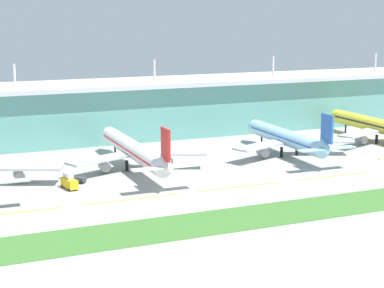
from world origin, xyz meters
TOP-DOWN VIEW (x-y plane):
  - ground_plane at (0.00, 0.00)m, footprint 600.00×600.00m
  - terminal_building at (-0.00, 95.06)m, footprint 288.00×34.00m
  - airliner_near_middle at (-25.14, 39.94)m, footprint 48.80×70.05m
  - airliner_far_middle at (33.16, 38.52)m, footprint 48.79×59.93m
  - airliner_farthest at (80.94, 45.10)m, footprint 48.80×68.30m
  - taxiway_stripe_west at (-71.00, 6.03)m, footprint 28.00×0.70m
  - taxiway_stripe_mid_west at (-37.00, 6.03)m, footprint 28.00×0.70m
  - taxiway_stripe_centre at (-3.00, 6.03)m, footprint 28.00×0.70m
  - taxiway_stripe_mid_east at (31.00, 6.03)m, footprint 28.00×0.70m
  - grass_verge at (0.00, -21.36)m, footprint 300.00×18.00m
  - fuel_truck at (-50.72, 24.29)m, footprint 3.94×7.57m
  - pushback_tug at (-46.70, 29.69)m, footprint 4.90×4.69m
  - safety_cone_left_wingtip at (59.45, 19.41)m, footprint 0.56×0.56m

SIDE VIEW (x-z plane):
  - ground_plane at x=0.00m, z-range 0.00..0.00m
  - taxiway_stripe_west at x=-71.00m, z-range 0.00..0.04m
  - taxiway_stripe_mid_west at x=-37.00m, z-range 0.00..0.04m
  - taxiway_stripe_centre at x=-3.00m, z-range 0.00..0.04m
  - taxiway_stripe_mid_east at x=31.00m, z-range 0.00..0.04m
  - grass_verge at x=0.00m, z-range 0.00..0.10m
  - safety_cone_left_wingtip at x=59.45m, z-range 0.00..0.70m
  - pushback_tug at x=-46.70m, z-range 0.18..2.03m
  - fuel_truck at x=-50.72m, z-range -0.21..4.74m
  - airliner_far_middle at x=33.16m, z-range -3.01..15.89m
  - airliner_farthest at x=80.94m, z-range -3.00..15.90m
  - airliner_near_middle at x=-25.14m, z-range -2.99..15.91m
  - terminal_building at x=0.00m, z-range -4.29..28.38m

